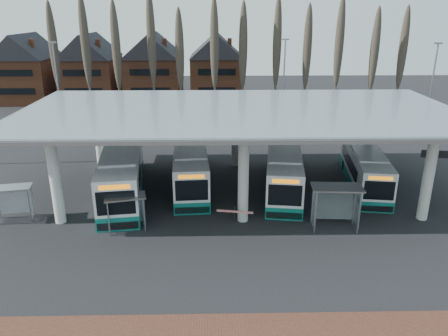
{
  "coord_description": "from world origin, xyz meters",
  "views": [
    {
      "loc": [
        -1.78,
        -23.54,
        13.17
      ],
      "look_at": [
        -1.15,
        7.0,
        2.06
      ],
      "focal_mm": 35.0,
      "sensor_mm": 36.0,
      "label": 1
    }
  ],
  "objects_px": {
    "bus_1": "(190,165)",
    "bus_2": "(283,168)",
    "bus_3": "(364,167)",
    "shelter_1": "(125,205)",
    "bus_0": "(123,172)",
    "shelter_2": "(336,197)",
    "shelter_0": "(13,195)"
  },
  "relations": [
    {
      "from": "bus_0",
      "to": "bus_3",
      "type": "height_order",
      "value": "bus_0"
    },
    {
      "from": "shelter_2",
      "to": "shelter_0",
      "type": "bearing_deg",
      "value": 179.09
    },
    {
      "from": "bus_0",
      "to": "shelter_2",
      "type": "relative_size",
      "value": 4.05
    },
    {
      "from": "bus_1",
      "to": "bus_2",
      "type": "xyz_separation_m",
      "value": [
        7.29,
        -1.0,
        -0.0
      ]
    },
    {
      "from": "bus_0",
      "to": "bus_1",
      "type": "relative_size",
      "value": 1.09
    },
    {
      "from": "shelter_0",
      "to": "shelter_1",
      "type": "relative_size",
      "value": 0.99
    },
    {
      "from": "shelter_2",
      "to": "bus_3",
      "type": "bearing_deg",
      "value": 63.66
    },
    {
      "from": "bus_0",
      "to": "bus_3",
      "type": "distance_m",
      "value": 18.89
    },
    {
      "from": "shelter_0",
      "to": "bus_3",
      "type": "bearing_deg",
      "value": 2.04
    },
    {
      "from": "bus_2",
      "to": "shelter_1",
      "type": "distance_m",
      "value": 12.92
    },
    {
      "from": "bus_3",
      "to": "shelter_2",
      "type": "relative_size",
      "value": 3.45
    },
    {
      "from": "bus_2",
      "to": "shelter_2",
      "type": "relative_size",
      "value": 3.74
    },
    {
      "from": "bus_1",
      "to": "bus_2",
      "type": "relative_size",
      "value": 0.99
    },
    {
      "from": "shelter_1",
      "to": "bus_1",
      "type": "bearing_deg",
      "value": 51.77
    },
    {
      "from": "bus_1",
      "to": "shelter_1",
      "type": "relative_size",
      "value": 4.35
    },
    {
      "from": "bus_2",
      "to": "shelter_0",
      "type": "height_order",
      "value": "bus_2"
    },
    {
      "from": "bus_2",
      "to": "shelter_0",
      "type": "bearing_deg",
      "value": -156.58
    },
    {
      "from": "bus_3",
      "to": "bus_0",
      "type": "bearing_deg",
      "value": -167.85
    },
    {
      "from": "bus_0",
      "to": "bus_3",
      "type": "relative_size",
      "value": 1.17
    },
    {
      "from": "bus_1",
      "to": "bus_2",
      "type": "distance_m",
      "value": 7.36
    },
    {
      "from": "bus_3",
      "to": "shelter_2",
      "type": "height_order",
      "value": "bus_3"
    },
    {
      "from": "bus_2",
      "to": "shelter_1",
      "type": "bearing_deg",
      "value": -140.27
    },
    {
      "from": "bus_0",
      "to": "shelter_2",
      "type": "bearing_deg",
      "value": -30.37
    },
    {
      "from": "shelter_1",
      "to": "bus_3",
      "type": "bearing_deg",
      "value": 9.61
    },
    {
      "from": "bus_2",
      "to": "bus_3",
      "type": "bearing_deg",
      "value": 12.17
    },
    {
      "from": "bus_1",
      "to": "bus_3",
      "type": "xyz_separation_m",
      "value": [
        13.82,
        -0.48,
        -0.12
      ]
    },
    {
      "from": "bus_3",
      "to": "shelter_2",
      "type": "xyz_separation_m",
      "value": [
        -4.28,
        -7.43,
        0.68
      ]
    },
    {
      "from": "bus_1",
      "to": "shelter_0",
      "type": "relative_size",
      "value": 4.37
    },
    {
      "from": "shelter_1",
      "to": "bus_2",
      "type": "bearing_deg",
      "value": 18.8
    },
    {
      "from": "bus_2",
      "to": "shelter_1",
      "type": "xyz_separation_m",
      "value": [
        -10.95,
        -6.87,
        0.16
      ]
    },
    {
      "from": "shelter_1",
      "to": "shelter_2",
      "type": "relative_size",
      "value": 0.85
    },
    {
      "from": "shelter_1",
      "to": "shelter_2",
      "type": "height_order",
      "value": "shelter_2"
    }
  ]
}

